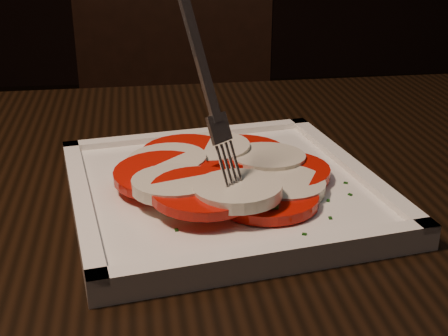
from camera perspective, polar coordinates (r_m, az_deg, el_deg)
table at (r=0.58m, az=1.53°, el=-12.52°), size 1.22×0.83×0.75m
chair at (r=1.31m, az=-5.30°, el=2.72°), size 0.51×0.51×0.93m
plate at (r=0.55m, az=0.00°, el=-2.16°), size 0.30×0.30×0.01m
caprese_salad at (r=0.54m, az=-0.00°, el=-0.39°), size 0.20×0.21×0.03m
fork at (r=0.49m, az=-2.68°, el=9.14°), size 0.06×0.07×0.17m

